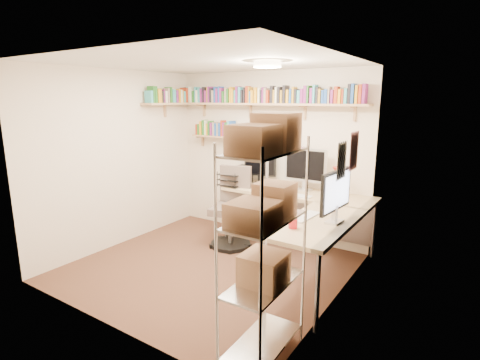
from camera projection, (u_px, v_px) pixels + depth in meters
name	position (u px, v px, depth m)	size (l,w,h in m)	color
ground	(209.00, 267.00, 4.76)	(3.20, 3.20, 0.00)	#4B2A20
room_shell	(207.00, 146.00, 4.43)	(3.24, 3.04, 2.52)	beige
wall_shelves	(237.00, 104.00, 5.62)	(3.12, 1.09, 0.80)	tan
corner_desk	(292.00, 197.00, 4.96)	(2.20, 2.10, 1.43)	tan
office_chair	(232.00, 213.00, 5.40)	(0.62, 0.63, 1.15)	black
wire_rack	(265.00, 206.00, 2.83)	(0.41, 0.80, 2.00)	silver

